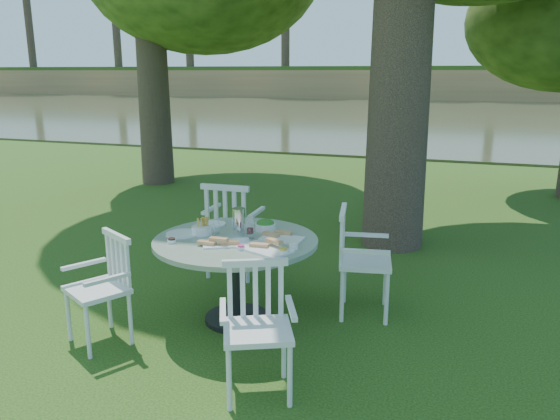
# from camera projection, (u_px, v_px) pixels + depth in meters

# --- Properties ---
(ground) EXTENTS (140.00, 140.00, 0.00)m
(ground) POSITION_uv_depth(u_px,v_px,m) (273.00, 303.00, 5.12)
(ground) COLOR #18360B
(ground) RESTS_ON ground
(table) EXTENTS (1.38, 1.38, 0.74)m
(table) POSITION_uv_depth(u_px,v_px,m) (236.00, 255.00, 4.61)
(table) COLOR black
(table) RESTS_ON ground
(chair_ne) EXTENTS (0.52, 0.55, 0.95)m
(chair_ne) POSITION_uv_depth(u_px,v_px,m) (355.00, 253.00, 4.78)
(chair_ne) COLOR silver
(chair_ne) RESTS_ON ground
(chair_nw) EXTENTS (0.52, 0.49, 1.01)m
(chair_nw) POSITION_uv_depth(u_px,v_px,m) (230.00, 223.00, 5.61)
(chair_nw) COLOR silver
(chair_nw) RESTS_ON ground
(chair_sw) EXTENTS (0.58, 0.57, 0.87)m
(chair_sw) POSITION_uv_depth(u_px,v_px,m) (107.00, 280.00, 4.30)
(chair_sw) COLOR silver
(chair_sw) RESTS_ON ground
(chair_se) EXTENTS (0.58, 0.56, 0.88)m
(chair_se) POSITION_uv_depth(u_px,v_px,m) (257.00, 317.00, 3.64)
(chair_se) COLOR silver
(chair_se) RESTS_ON ground
(tableware) EXTENTS (1.21, 0.85, 0.23)m
(tableware) POSITION_uv_depth(u_px,v_px,m) (236.00, 232.00, 4.63)
(tableware) COLOR white
(tableware) RESTS_ON table
(river) EXTENTS (100.00, 28.00, 0.12)m
(river) POSITION_uv_depth(u_px,v_px,m) (434.00, 117.00, 26.20)
(river) COLOR #383C23
(river) RESTS_ON ground
(far_bank) EXTENTS (100.00, 18.00, 15.20)m
(far_bank) POSITION_uv_depth(u_px,v_px,m) (460.00, 1.00, 40.93)
(far_bank) COLOR olive
(far_bank) RESTS_ON ground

